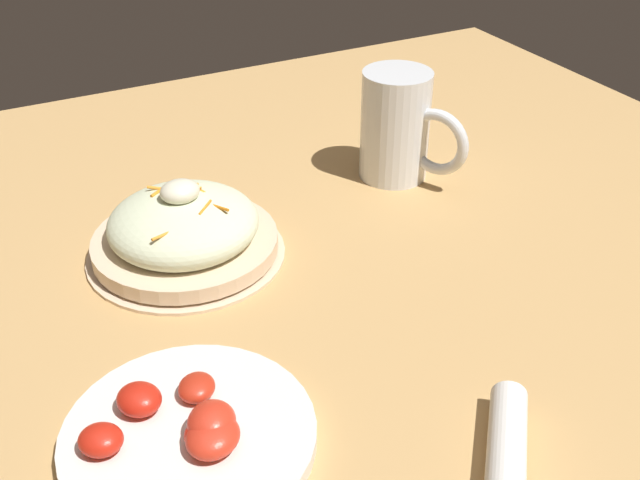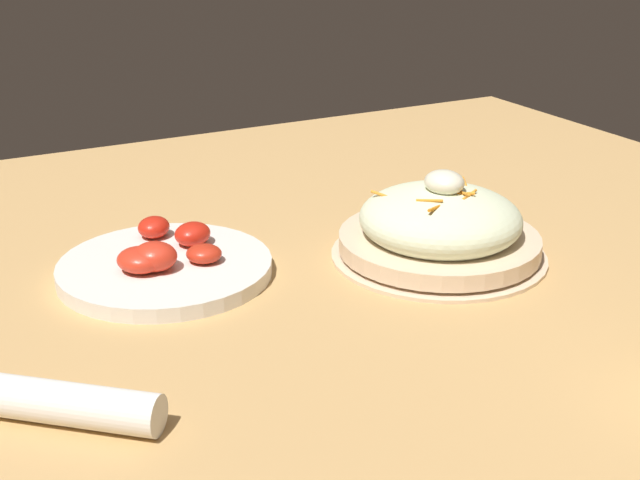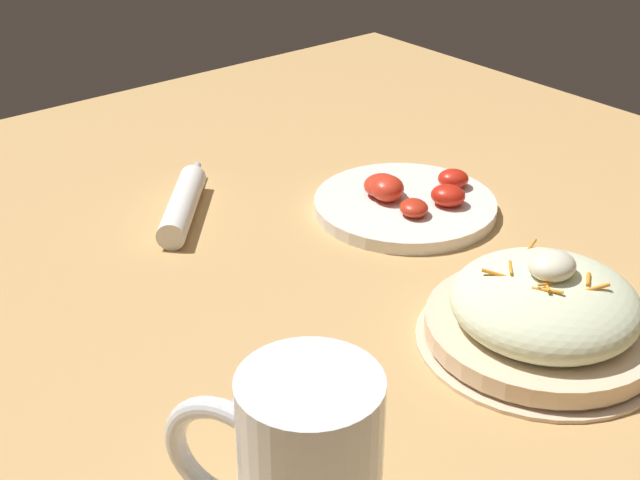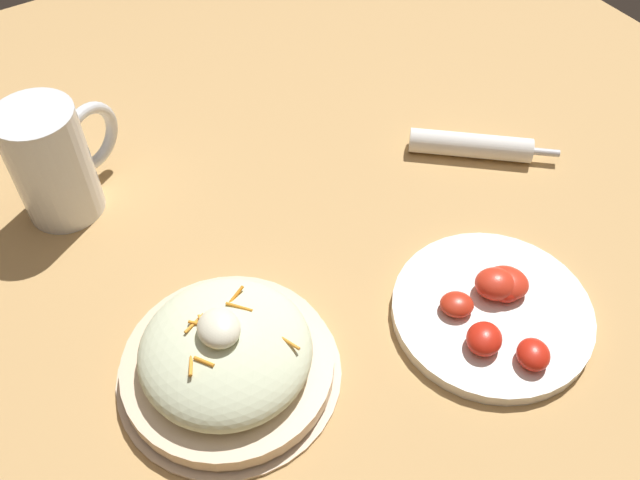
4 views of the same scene
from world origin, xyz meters
TOP-DOWN VIEW (x-y plane):
  - ground_plane at (0.00, 0.00)m, footprint 1.43×1.43m
  - salad_plate at (-0.12, 0.17)m, footprint 0.23×0.23m
  - beer_mug at (0.21, 0.23)m, footprint 0.10×0.15m
  - napkin_roll at (0.01, -0.26)m, footprint 0.15×0.16m
  - tomato_plate at (-0.21, -0.11)m, footprint 0.22×0.22m

SIDE VIEW (x-z plane):
  - ground_plane at x=0.00m, z-range 0.00..0.00m
  - tomato_plate at x=-0.21m, z-range -0.01..0.03m
  - napkin_roll at x=0.01m, z-range 0.00..0.03m
  - salad_plate at x=-0.12m, z-range -0.02..0.08m
  - beer_mug at x=0.21m, z-range -0.01..0.14m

